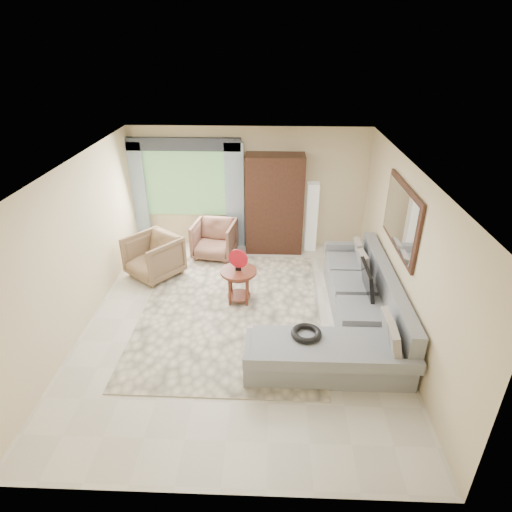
{
  "coord_description": "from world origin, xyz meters",
  "views": [
    {
      "loc": [
        0.48,
        -5.76,
        4.24
      ],
      "look_at": [
        0.25,
        0.35,
        1.05
      ],
      "focal_mm": 30.0,
      "sensor_mm": 36.0,
      "label": 1
    }
  ],
  "objects_px": {
    "armchair_left": "(154,257)",
    "armchair_right": "(214,239)",
    "potted_plant": "(150,238)",
    "armoire": "(274,204)",
    "sectional_sofa": "(352,316)",
    "coffee_table": "(239,285)",
    "floor_lamp": "(312,217)",
    "tv_screen": "(367,280)"
  },
  "relations": [
    {
      "from": "armchair_right",
      "to": "potted_plant",
      "type": "relative_size",
      "value": 1.62
    },
    {
      "from": "tv_screen",
      "to": "sectional_sofa",
      "type": "bearing_deg",
      "value": -124.17
    },
    {
      "from": "armchair_right",
      "to": "potted_plant",
      "type": "xyz_separation_m",
      "value": [
        -1.45,
        0.27,
        -0.13
      ]
    },
    {
      "from": "tv_screen",
      "to": "floor_lamp",
      "type": "xyz_separation_m",
      "value": [
        -0.7,
        2.56,
        0.03
      ]
    },
    {
      "from": "sectional_sofa",
      "to": "armchair_left",
      "type": "height_order",
      "value": "sectional_sofa"
    },
    {
      "from": "armoire",
      "to": "sectional_sofa",
      "type": "bearing_deg",
      "value": -66.94
    },
    {
      "from": "armchair_left",
      "to": "floor_lamp",
      "type": "bearing_deg",
      "value": 61.0
    },
    {
      "from": "armchair_right",
      "to": "floor_lamp",
      "type": "bearing_deg",
      "value": 21.13
    },
    {
      "from": "sectional_sofa",
      "to": "armchair_left",
      "type": "xyz_separation_m",
      "value": [
        -3.56,
        1.65,
        0.13
      ]
    },
    {
      "from": "sectional_sofa",
      "to": "potted_plant",
      "type": "bearing_deg",
      "value": 144.66
    },
    {
      "from": "armoire",
      "to": "potted_plant",
      "type": "bearing_deg",
      "value": -177.75
    },
    {
      "from": "coffee_table",
      "to": "armchair_right",
      "type": "relative_size",
      "value": 0.74
    },
    {
      "from": "tv_screen",
      "to": "potted_plant",
      "type": "bearing_deg",
      "value": 150.29
    },
    {
      "from": "armchair_left",
      "to": "sectional_sofa",
      "type": "bearing_deg",
      "value": 13.42
    },
    {
      "from": "potted_plant",
      "to": "armoire",
      "type": "xyz_separation_m",
      "value": [
        2.7,
        0.11,
        0.79
      ]
    },
    {
      "from": "armchair_left",
      "to": "armoire",
      "type": "bearing_deg",
      "value": 66.51
    },
    {
      "from": "potted_plant",
      "to": "armoire",
      "type": "distance_m",
      "value": 2.82
    },
    {
      "from": "armchair_right",
      "to": "potted_plant",
      "type": "bearing_deg",
      "value": 178.65
    },
    {
      "from": "tv_screen",
      "to": "floor_lamp",
      "type": "bearing_deg",
      "value": 105.27
    },
    {
      "from": "coffee_table",
      "to": "armchair_left",
      "type": "relative_size",
      "value": 0.7
    },
    {
      "from": "armoire",
      "to": "floor_lamp",
      "type": "xyz_separation_m",
      "value": [
        0.8,
        0.06,
        -0.3
      ]
    },
    {
      "from": "coffee_table",
      "to": "armchair_right",
      "type": "bearing_deg",
      "value": 110.15
    },
    {
      "from": "tv_screen",
      "to": "floor_lamp",
      "type": "height_order",
      "value": "floor_lamp"
    },
    {
      "from": "sectional_sofa",
      "to": "armchair_left",
      "type": "relative_size",
      "value": 3.81
    },
    {
      "from": "tv_screen",
      "to": "armoire",
      "type": "height_order",
      "value": "armoire"
    },
    {
      "from": "armchair_right",
      "to": "sectional_sofa",
      "type": "bearing_deg",
      "value": -36.26
    },
    {
      "from": "coffee_table",
      "to": "potted_plant",
      "type": "xyz_separation_m",
      "value": [
        -2.09,
        2.01,
        -0.07
      ]
    },
    {
      "from": "coffee_table",
      "to": "potted_plant",
      "type": "relative_size",
      "value": 1.2
    },
    {
      "from": "armchair_right",
      "to": "floor_lamp",
      "type": "height_order",
      "value": "floor_lamp"
    },
    {
      "from": "sectional_sofa",
      "to": "coffee_table",
      "type": "distance_m",
      "value": 2.0
    },
    {
      "from": "sectional_sofa",
      "to": "tv_screen",
      "type": "relative_size",
      "value": 4.68
    },
    {
      "from": "sectional_sofa",
      "to": "potted_plant",
      "type": "relative_size",
      "value": 6.56
    },
    {
      "from": "potted_plant",
      "to": "floor_lamp",
      "type": "xyz_separation_m",
      "value": [
        3.5,
        0.17,
        0.49
      ]
    },
    {
      "from": "sectional_sofa",
      "to": "armoire",
      "type": "distance_m",
      "value": 3.24
    },
    {
      "from": "sectional_sofa",
      "to": "potted_plant",
      "type": "xyz_separation_m",
      "value": [
        -3.94,
        2.79,
        -0.02
      ]
    },
    {
      "from": "armchair_left",
      "to": "armchair_right",
      "type": "xyz_separation_m",
      "value": [
        1.07,
        0.87,
        -0.02
      ]
    },
    {
      "from": "armoire",
      "to": "armchair_left",
      "type": "bearing_deg",
      "value": -151.76
    },
    {
      "from": "armchair_left",
      "to": "floor_lamp",
      "type": "relative_size",
      "value": 0.61
    },
    {
      "from": "sectional_sofa",
      "to": "tv_screen",
      "type": "bearing_deg",
      "value": 55.83
    },
    {
      "from": "armchair_left",
      "to": "armoire",
      "type": "height_order",
      "value": "armoire"
    },
    {
      "from": "coffee_table",
      "to": "tv_screen",
      "type": "bearing_deg",
      "value": -10.32
    },
    {
      "from": "tv_screen",
      "to": "armoire",
      "type": "distance_m",
      "value": 2.94
    }
  ]
}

